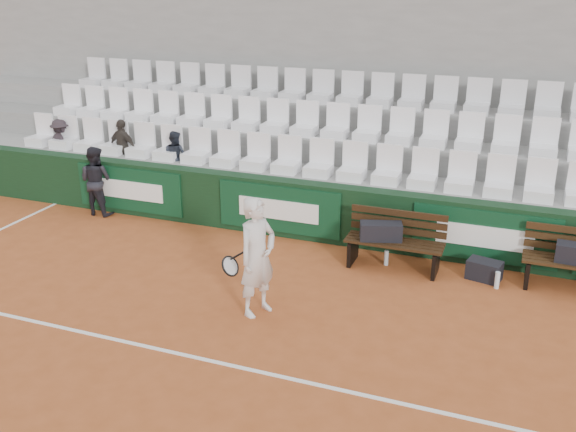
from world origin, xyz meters
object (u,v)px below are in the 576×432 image
object	(u,v)px
water_bottle_far	(497,280)
tennis_player	(257,257)
spectator_b	(121,125)
bench_left	(394,255)
sports_bag_ground	(484,270)
spectator_a	(59,122)
bench_right	(575,276)
ball_kid	(96,181)
spectator_c	(174,133)
water_bottle_near	(386,258)
sports_bag_left	(381,231)

from	to	relation	value
water_bottle_far	tennis_player	bearing A→B (deg)	-147.74
tennis_player	spectator_b	distance (m)	5.36
bench_left	tennis_player	world-z (taller)	tennis_player
bench_left	sports_bag_ground	size ratio (longest dim) A/B	3.07
sports_bag_ground	spectator_a	bearing A→B (deg)	172.62
water_bottle_far	spectator_b	world-z (taller)	spectator_b
bench_right	spectator_b	xyz separation A→B (m)	(-8.25, 1.01, 1.34)
bench_left	ball_kid	world-z (taller)	ball_kid
spectator_c	spectator_b	bearing A→B (deg)	6.50
bench_left	tennis_player	bearing A→B (deg)	-125.05
spectator_c	water_bottle_near	bearing A→B (deg)	172.10
spectator_b	spectator_a	bearing A→B (deg)	8.46
bench_left	tennis_player	size ratio (longest dim) A/B	0.91
tennis_player	spectator_a	size ratio (longest dim) A/B	1.62
water_bottle_near	spectator_b	world-z (taller)	spectator_b
water_bottle_near	bench_right	bearing A→B (deg)	2.31
ball_kid	spectator_b	world-z (taller)	spectator_b
sports_bag_left	sports_bag_ground	bearing A→B (deg)	3.54
bench_left	spectator_a	world-z (taller)	spectator_a
sports_bag_ground	tennis_player	size ratio (longest dim) A/B	0.30
tennis_player	spectator_b	xyz separation A→B (m)	(-4.23, 3.21, 0.74)
bench_left	water_bottle_near	distance (m)	0.18
water_bottle_far	spectator_c	world-z (taller)	spectator_c
water_bottle_near	spectator_c	distance (m)	4.71
spectator_b	water_bottle_near	bearing A→B (deg)	176.98
sports_bag_left	tennis_player	world-z (taller)	tennis_player
water_bottle_far	sports_bag_ground	bearing A→B (deg)	130.45
bench_left	water_bottle_near	size ratio (longest dim) A/B	6.09
spectator_a	spectator_b	world-z (taller)	spectator_b
spectator_c	tennis_player	bearing A→B (deg)	140.22
sports_bag_ground	spectator_b	bearing A→B (deg)	171.08
tennis_player	spectator_c	size ratio (longest dim) A/B	1.66
bench_right	tennis_player	bearing A→B (deg)	-151.28
bench_left	water_bottle_far	size ratio (longest dim) A/B	5.83
water_bottle_near	sports_bag_ground	bearing A→B (deg)	0.83
sports_bag_left	spectator_b	bearing A→B (deg)	167.57
bench_right	water_bottle_near	bearing A→B (deg)	-177.69
sports_bag_ground	ball_kid	bearing A→B (deg)	177.52
water_bottle_far	spectator_a	xyz separation A→B (m)	(-8.69, 1.34, 1.38)
sports_bag_ground	water_bottle_near	xyz separation A→B (m)	(-1.48, -0.02, -0.03)
sports_bag_left	sports_bag_ground	distance (m)	1.64
bench_left	water_bottle_far	xyz separation A→B (m)	(1.56, -0.14, -0.10)
sports_bag_left	tennis_player	bearing A→B (deg)	-120.72
ball_kid	spectator_a	bearing A→B (deg)	-27.97
sports_bag_left	sports_bag_ground	world-z (taller)	sports_bag_left
bench_right	water_bottle_near	xyz separation A→B (m)	(-2.73, -0.11, -0.10)
sports_bag_left	ball_kid	world-z (taller)	ball_kid
bench_right	spectator_a	xyz separation A→B (m)	(-9.74, 1.01, 1.28)
bench_left	tennis_player	xyz separation A→B (m)	(-1.42, -2.02, 0.59)
ball_kid	sports_bag_left	bearing A→B (deg)	177.72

